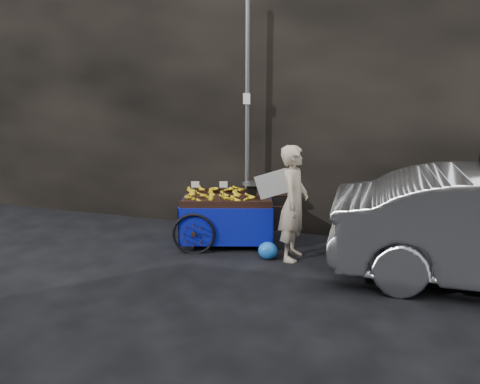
% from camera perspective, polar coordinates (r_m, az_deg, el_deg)
% --- Properties ---
extents(ground, '(80.00, 80.00, 0.00)m').
position_cam_1_polar(ground, '(7.44, -4.25, -7.92)').
color(ground, black).
rests_on(ground, ground).
extents(building_wall, '(13.50, 2.00, 5.00)m').
position_cam_1_polar(building_wall, '(9.28, 3.81, 12.25)').
color(building_wall, black).
rests_on(building_wall, ground).
extents(street_pole, '(0.12, 0.10, 4.00)m').
position_cam_1_polar(street_pole, '(8.08, 0.91, 8.53)').
color(street_pole, slate).
rests_on(street_pole, ground).
extents(banana_cart, '(2.23, 1.47, 1.12)m').
position_cam_1_polar(banana_cart, '(7.84, -1.99, -1.44)').
color(banana_cart, black).
rests_on(banana_cart, ground).
extents(vendor, '(0.81, 0.66, 1.78)m').
position_cam_1_polar(vendor, '(7.16, 6.54, -1.36)').
color(vendor, tan).
rests_on(vendor, ground).
extents(plastic_bag, '(0.30, 0.24, 0.27)m').
position_cam_1_polar(plastic_bag, '(7.32, 3.42, -7.14)').
color(plastic_bag, blue).
rests_on(plastic_bag, ground).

